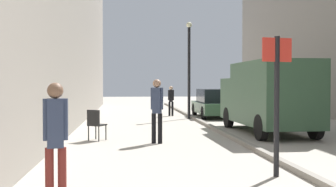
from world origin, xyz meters
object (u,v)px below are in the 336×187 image
(parked_car, at_px, (215,103))
(cafe_chair_near_window, at_px, (96,123))
(lamp_post, at_px, (189,63))
(pedestrian_far_crossing, at_px, (157,106))
(pedestrian_mid_block, at_px, (171,99))
(pedestrian_main_foreground, at_px, (56,134))
(street_sign_post, at_px, (277,93))
(delivery_van, at_px, (267,95))

(parked_car, xyz_separation_m, cafe_chair_near_window, (-5.47, -8.21, -0.17))
(parked_car, relative_size, lamp_post, 0.89)
(pedestrian_far_crossing, bearing_deg, pedestrian_mid_block, -81.62)
(pedestrian_main_foreground, bearing_deg, street_sign_post, 11.65)
(pedestrian_mid_block, bearing_deg, pedestrian_main_foreground, -95.36)
(pedestrian_main_foreground, height_order, pedestrian_mid_block, pedestrian_main_foreground)
(pedestrian_mid_block, xyz_separation_m, lamp_post, (0.71, -1.71, 1.80))
(pedestrian_mid_block, xyz_separation_m, parked_car, (2.16, -0.93, -0.21))
(pedestrian_far_crossing, bearing_deg, street_sign_post, 130.18)
(pedestrian_far_crossing, xyz_separation_m, delivery_van, (4.02, 2.09, 0.25))
(parked_car, distance_m, cafe_chair_near_window, 9.86)
(cafe_chair_near_window, bearing_deg, lamp_post, 92.94)
(pedestrian_far_crossing, height_order, street_sign_post, street_sign_post)
(parked_car, xyz_separation_m, lamp_post, (-1.46, -0.77, 2.01))
(pedestrian_mid_block, distance_m, delivery_van, 8.21)
(lamp_post, relative_size, cafe_chair_near_window, 5.06)
(pedestrian_mid_block, xyz_separation_m, street_sign_post, (0.38, -14.30, 0.62))
(delivery_van, height_order, cafe_chair_near_window, delivery_van)
(pedestrian_mid_block, relative_size, parked_car, 0.38)
(pedestrian_main_foreground, bearing_deg, parked_car, 60.88)
(pedestrian_far_crossing, xyz_separation_m, cafe_chair_near_window, (-1.80, 0.76, -0.52))
(pedestrian_mid_block, distance_m, parked_car, 2.36)
(pedestrian_mid_block, height_order, street_sign_post, street_sign_post)
(delivery_van, bearing_deg, parked_car, 91.90)
(delivery_van, distance_m, cafe_chair_near_window, 6.03)
(pedestrian_main_foreground, distance_m, delivery_van, 9.85)
(delivery_van, xyz_separation_m, cafe_chair_near_window, (-5.83, -1.33, -0.77))
(lamp_post, bearing_deg, pedestrian_mid_block, 112.50)
(pedestrian_mid_block, relative_size, cafe_chair_near_window, 1.70)
(pedestrian_main_foreground, height_order, street_sign_post, street_sign_post)
(pedestrian_far_crossing, relative_size, cafe_chair_near_window, 1.97)
(pedestrian_mid_block, height_order, parked_car, pedestrian_mid_block)
(delivery_van, xyz_separation_m, street_sign_post, (-2.14, -6.50, 0.23))
(lamp_post, bearing_deg, cafe_chair_near_window, -118.39)
(pedestrian_far_crossing, bearing_deg, cafe_chair_near_window, -5.70)
(pedestrian_main_foreground, height_order, lamp_post, lamp_post)
(pedestrian_main_foreground, xyz_separation_m, pedestrian_mid_block, (3.39, 15.69, -0.08))
(lamp_post, bearing_deg, pedestrian_main_foreground, -106.32)
(cafe_chair_near_window, bearing_deg, pedestrian_far_crossing, 8.60)
(pedestrian_mid_block, height_order, pedestrian_far_crossing, pedestrian_far_crossing)
(pedestrian_mid_block, bearing_deg, parked_car, -16.52)
(lamp_post, bearing_deg, pedestrian_far_crossing, -105.12)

